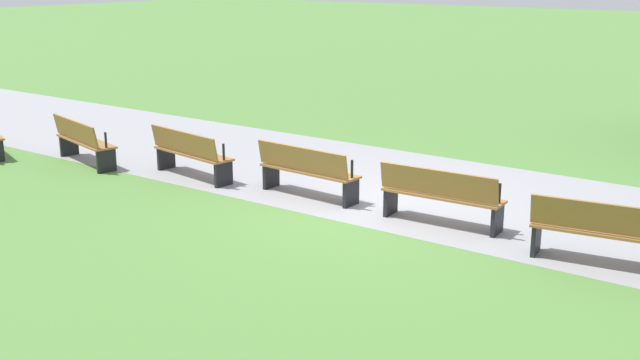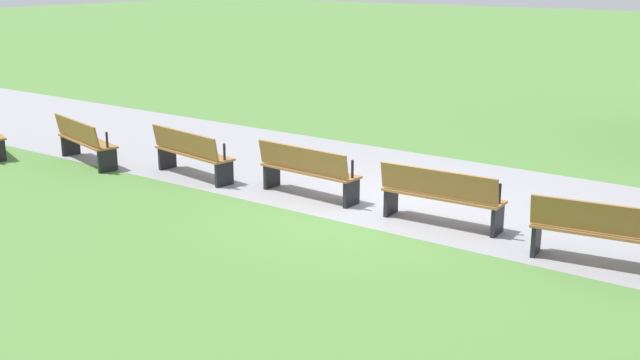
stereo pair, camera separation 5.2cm
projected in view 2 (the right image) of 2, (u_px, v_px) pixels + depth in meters
name	position (u px, v px, depth m)	size (l,w,h in m)	color
ground_plane	(373.00, 209.00, 12.39)	(120.00, 120.00, 0.00)	#54843D
path_paving	(418.00, 188.00, 13.53)	(41.56, 4.60, 0.01)	#939399
bench_3	(84.00, 140.00, 15.09)	(1.90, 0.91, 0.89)	#996633
bench_4	(191.00, 152.00, 14.09)	(1.89, 0.74, 0.89)	#996633
bench_5	(307.00, 170.00, 12.89)	(1.87, 0.56, 0.89)	#996633
bench_6	(441.00, 195.00, 11.48)	(1.87, 0.56, 0.89)	#996633
bench_7	(605.00, 232.00, 9.90)	(1.89, 0.74, 0.89)	#996633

